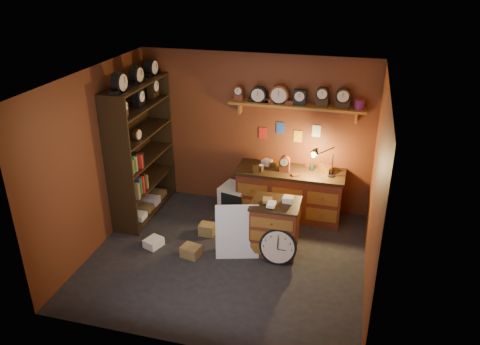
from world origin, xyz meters
The scene contains 11 objects.
floor centered at (0.00, 0.00, 0.00)m, with size 4.00×4.00×0.00m, color black.
room_shell centered at (0.04, 0.11, 1.72)m, with size 4.02×3.62×2.71m.
shelving_unit centered at (-1.79, 0.98, 1.25)m, with size 0.47×1.60×2.58m.
workbench centered at (0.69, 1.47, 0.47)m, with size 1.80×0.66×1.36m.
low_cabinet centered at (0.64, 0.37, 0.44)m, with size 0.73×0.62×0.91m.
big_round_clock centered at (0.76, 0.06, 0.27)m, with size 0.55×0.18×0.55m.
white_panel centered at (0.14, 0.08, 0.00)m, with size 0.64×0.03×0.85m, color silver.
mini_fridge centered at (-0.26, 1.39, 0.24)m, with size 0.55×0.57×0.48m.
floor_box_a centered at (-0.53, -0.11, 0.08)m, with size 0.27×0.23×0.17m, color olive.
floor_box_b centered at (-1.18, -0.02, 0.07)m, with size 0.22×0.26×0.13m, color white.
floor_box_c centered at (-0.49, 0.53, 0.09)m, with size 0.25×0.21×0.18m, color olive.
Camera 1 is at (1.67, -5.58, 4.10)m, focal length 35.00 mm.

